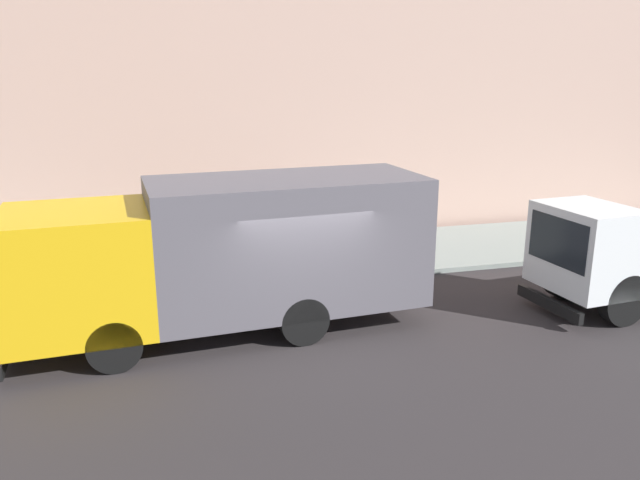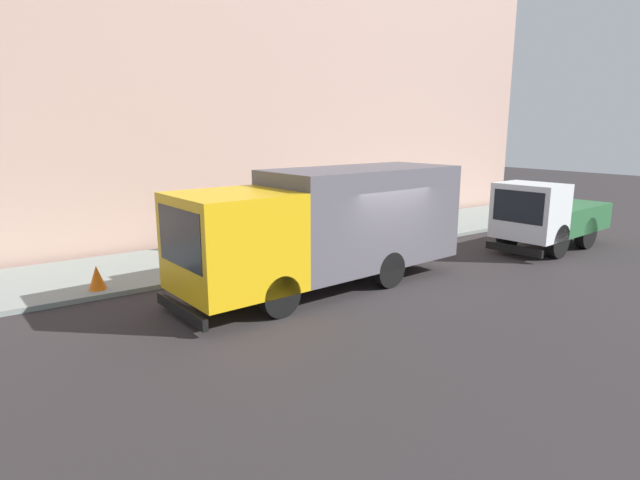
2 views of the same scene
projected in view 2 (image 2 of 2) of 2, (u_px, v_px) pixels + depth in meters
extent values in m
plane|color=#2D2829|center=(385.00, 285.00, 13.29)|extent=(80.00, 80.00, 0.00)
cube|color=gray|center=(286.00, 247.00, 17.29)|extent=(4.03, 30.00, 0.13)
cube|color=#C8A08E|center=(247.00, 78.00, 18.10)|extent=(0.50, 30.00, 11.52)
cube|color=gold|center=(233.00, 242.00, 11.20)|extent=(2.53, 2.64, 2.16)
cube|color=black|center=(180.00, 238.00, 10.39)|extent=(1.98, 0.20, 1.21)
cube|color=#59555E|center=(361.00, 215.00, 13.54)|extent=(2.74, 5.43, 2.53)
cube|color=black|center=(181.00, 310.00, 10.67)|extent=(2.27, 0.28, 0.24)
cylinder|color=black|center=(279.00, 296.00, 10.95)|extent=(0.37, 0.95, 0.93)
cylinder|color=black|center=(232.00, 275.00, 12.51)|extent=(0.37, 0.95, 0.93)
cylinder|color=black|center=(388.00, 269.00, 13.03)|extent=(0.37, 0.95, 0.93)
cylinder|color=black|center=(336.00, 254.00, 14.59)|extent=(0.37, 0.95, 0.93)
cube|color=white|center=(530.00, 211.00, 16.23)|extent=(2.09, 1.69, 1.76)
cube|color=black|center=(518.00, 207.00, 15.72)|extent=(1.65, 0.21, 0.99)
cube|color=#2A6337|center=(563.00, 217.00, 17.81)|extent=(2.25, 3.38, 0.89)
cube|color=black|center=(513.00, 249.00, 15.95)|extent=(1.89, 0.29, 0.24)
cylinder|color=black|center=(557.00, 241.00, 15.99)|extent=(0.40, 1.11, 1.08)
cylinder|color=black|center=(509.00, 233.00, 17.23)|extent=(0.40, 1.11, 1.08)
cylinder|color=black|center=(586.00, 233.00, 17.29)|extent=(0.40, 1.11, 1.08)
cylinder|color=black|center=(539.00, 226.00, 18.53)|extent=(0.40, 1.11, 1.08)
cylinder|color=#4D3A48|center=(217.00, 238.00, 16.40)|extent=(0.29, 0.29, 0.83)
cylinder|color=#252F2D|center=(216.00, 216.00, 16.24)|extent=(0.38, 0.38, 0.67)
sphere|color=#8B724D|center=(216.00, 202.00, 16.14)|extent=(0.21, 0.21, 0.21)
cylinder|color=black|center=(275.00, 228.00, 18.20)|extent=(0.32, 0.32, 0.81)
cylinder|color=#2E1D37|center=(275.00, 208.00, 18.05)|extent=(0.43, 0.43, 0.60)
sphere|color=#936F49|center=(275.00, 197.00, 17.96)|extent=(0.22, 0.22, 0.22)
cone|color=orange|center=(97.00, 277.00, 12.46)|extent=(0.42, 0.42, 0.60)
cylinder|color=#4C5156|center=(268.00, 223.00, 14.78)|extent=(0.08, 0.08, 2.38)
cube|color=blue|center=(267.00, 191.00, 14.57)|extent=(0.44, 0.03, 0.36)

